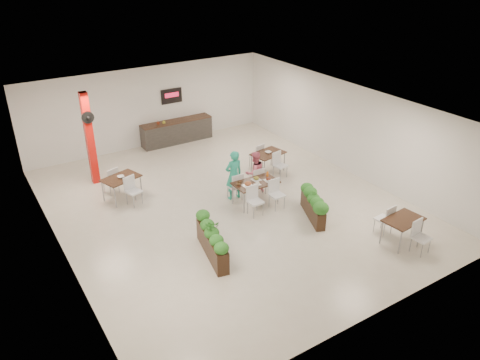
# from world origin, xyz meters

# --- Properties ---
(ground) EXTENTS (12.00, 12.00, 0.00)m
(ground) POSITION_xyz_m (0.00, 0.00, 0.00)
(ground) COLOR beige
(ground) RESTS_ON ground
(room_shell) EXTENTS (10.10, 12.10, 3.22)m
(room_shell) POSITION_xyz_m (0.00, 0.00, 2.01)
(room_shell) COLOR white
(room_shell) RESTS_ON ground
(red_column) EXTENTS (0.40, 0.41, 3.20)m
(red_column) POSITION_xyz_m (-3.00, 3.79, 1.64)
(red_column) COLOR red
(red_column) RESTS_ON ground
(service_counter) EXTENTS (3.00, 0.64, 2.20)m
(service_counter) POSITION_xyz_m (1.00, 5.65, 0.49)
(service_counter) COLOR #2A2825
(service_counter) RESTS_ON ground
(main_table) EXTENTS (1.41, 1.63, 0.92)m
(main_table) POSITION_xyz_m (0.83, -0.41, 0.64)
(main_table) COLOR black
(main_table) RESTS_ON ground
(diner_man) EXTENTS (0.61, 0.40, 1.66)m
(diner_man) POSITION_xyz_m (0.44, 0.25, 0.83)
(diner_man) COLOR #27AC8B
(diner_man) RESTS_ON ground
(diner_woman) EXTENTS (0.71, 0.55, 1.44)m
(diner_woman) POSITION_xyz_m (1.24, 0.25, 0.72)
(diner_woman) COLOR pink
(diner_woman) RESTS_ON ground
(planter_left) EXTENTS (0.73, 1.96, 1.04)m
(planter_left) POSITION_xyz_m (-1.70, -2.12, 0.52)
(planter_left) COLOR black
(planter_left) RESTS_ON ground
(planter_right) EXTENTS (0.92, 1.63, 0.90)m
(planter_right) POSITION_xyz_m (1.81, -2.05, 0.48)
(planter_right) COLOR black
(planter_right) RESTS_ON ground
(side_table_a) EXTENTS (1.32, 1.67, 0.92)m
(side_table_a) POSITION_xyz_m (-2.61, 2.16, 0.63)
(side_table_a) COLOR black
(side_table_a) RESTS_ON ground
(side_table_b) EXTENTS (1.27, 1.67, 0.92)m
(side_table_b) POSITION_xyz_m (2.51, 1.26, 0.63)
(side_table_b) COLOR black
(side_table_b) RESTS_ON ground
(side_table_c) EXTENTS (1.14, 1.65, 0.92)m
(side_table_c) POSITION_xyz_m (2.98, -4.37, 0.62)
(side_table_c) COLOR black
(side_table_c) RESTS_ON ground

